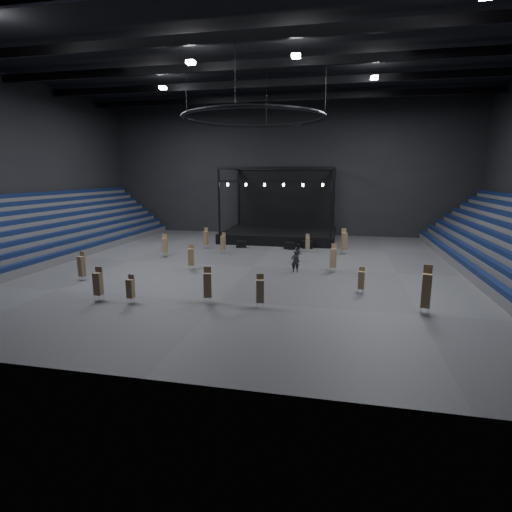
% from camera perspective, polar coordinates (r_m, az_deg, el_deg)
% --- Properties ---
extents(floor, '(50.00, 50.00, 0.00)m').
position_cam_1_polar(floor, '(36.57, -0.33, -1.49)').
color(floor, '#414143').
rests_on(floor, ground).
extents(ceiling, '(50.00, 42.00, 0.20)m').
position_cam_1_polar(ceiling, '(36.93, -0.37, 26.86)').
color(ceiling, black).
rests_on(ceiling, wall_back).
extents(wall_back, '(50.00, 0.20, 18.00)m').
position_cam_1_polar(wall_back, '(56.32, 4.34, 12.30)').
color(wall_back, black).
rests_on(wall_back, ground).
extents(wall_front, '(50.00, 0.20, 18.00)m').
position_cam_1_polar(wall_front, '(15.78, -17.41, 13.70)').
color(wall_front, black).
rests_on(wall_front, ground).
extents(wall_left, '(0.20, 42.00, 18.00)m').
position_cam_1_polar(wall_left, '(47.71, -31.75, 10.77)').
color(wall_left, black).
rests_on(wall_left, ground).
extents(bleachers_left, '(7.20, 40.00, 6.40)m').
position_cam_1_polar(bleachers_left, '(46.78, -28.98, 2.09)').
color(bleachers_left, '#4E4E51').
rests_on(bleachers_left, floor).
extents(stage, '(14.00, 10.00, 9.20)m').
position_cam_1_polar(stage, '(52.05, 3.50, 4.03)').
color(stage, black).
rests_on(stage, floor).
extents(truss_ring, '(12.30, 12.30, 5.15)m').
position_cam_1_polar(truss_ring, '(35.93, -0.36, 19.14)').
color(truss_ring, black).
rests_on(truss_ring, ceiling).
extents(roof_girders, '(49.00, 30.35, 0.70)m').
position_cam_1_polar(roof_girders, '(36.72, -0.37, 25.65)').
color(roof_girders, black).
rests_on(roof_girders, ceiling).
extents(floodlights, '(28.60, 16.60, 0.25)m').
position_cam_1_polar(floodlights, '(32.80, -2.04, 26.28)').
color(floodlights, white).
rests_on(floodlights, roof_girders).
extents(flight_case_left, '(1.24, 0.79, 0.76)m').
position_cam_1_polar(flight_case_left, '(45.90, -2.12, 1.68)').
color(flight_case_left, black).
rests_on(flight_case_left, floor).
extents(flight_case_mid, '(1.34, 1.02, 0.80)m').
position_cam_1_polar(flight_case_mid, '(45.02, 4.83, 1.47)').
color(flight_case_mid, black).
rests_on(flight_case_mid, floor).
extents(flight_case_right, '(1.30, 0.69, 0.85)m').
position_cam_1_polar(flight_case_right, '(45.76, 7.35, 1.61)').
color(flight_case_right, black).
rests_on(flight_case_right, floor).
extents(chair_stack_0, '(0.49, 0.49, 1.96)m').
position_cam_1_polar(chair_stack_0, '(43.55, 7.38, 1.92)').
color(chair_stack_0, silver).
rests_on(chair_stack_0, floor).
extents(chair_stack_1, '(0.51, 0.51, 2.33)m').
position_cam_1_polar(chair_stack_1, '(34.41, -23.65, -1.28)').
color(chair_stack_1, silver).
rests_on(chair_stack_1, floor).
extents(chair_stack_2, '(0.43, 0.43, 1.89)m').
position_cam_1_polar(chair_stack_2, '(27.36, -17.49, -4.39)').
color(chair_stack_2, silver).
rests_on(chair_stack_2, floor).
extents(chair_stack_3, '(0.68, 0.68, 2.72)m').
position_cam_1_polar(chair_stack_3, '(43.00, 12.48, 2.12)').
color(chair_stack_3, silver).
rests_on(chair_stack_3, floor).
extents(chair_stack_4, '(0.49, 0.49, 2.36)m').
position_cam_1_polar(chair_stack_4, '(45.64, -7.19, 2.60)').
color(chair_stack_4, silver).
rests_on(chair_stack_4, floor).
extents(chair_stack_5, '(0.56, 0.56, 2.18)m').
position_cam_1_polar(chair_stack_5, '(25.07, 0.59, -4.92)').
color(chair_stack_5, silver).
rests_on(chair_stack_5, floor).
extents(chair_stack_6, '(0.51, 0.51, 2.28)m').
position_cam_1_polar(chair_stack_6, '(28.52, -21.63, -3.62)').
color(chair_stack_6, silver).
rests_on(chair_stack_6, floor).
extents(chair_stack_7, '(0.54, 0.54, 2.47)m').
position_cam_1_polar(chair_stack_7, '(34.89, 10.99, -0.21)').
color(chair_stack_7, silver).
rests_on(chair_stack_7, floor).
extents(chair_stack_8, '(0.61, 0.61, 2.40)m').
position_cam_1_polar(chair_stack_8, '(26.19, -6.93, -4.05)').
color(chair_stack_8, silver).
rests_on(chair_stack_8, floor).
extents(chair_stack_9, '(0.60, 0.60, 2.29)m').
position_cam_1_polar(chair_stack_9, '(41.85, -12.90, 1.56)').
color(chair_stack_9, silver).
rests_on(chair_stack_9, floor).
extents(chair_stack_10, '(0.47, 0.47, 1.89)m').
position_cam_1_polar(chair_stack_10, '(29.09, 14.81, -3.28)').
color(chair_stack_10, silver).
rests_on(chair_stack_10, floor).
extents(chair_stack_11, '(0.61, 0.61, 3.01)m').
position_cam_1_polar(chair_stack_11, '(25.99, 23.15, -4.44)').
color(chair_stack_11, silver).
rests_on(chair_stack_11, floor).
extents(chair_stack_12, '(0.58, 0.58, 2.23)m').
position_cam_1_polar(chair_stack_12, '(35.59, -9.26, -0.07)').
color(chair_stack_12, silver).
rests_on(chair_stack_12, floor).
extents(chair_stack_13, '(0.51, 0.51, 2.22)m').
position_cam_1_polar(chair_stack_13, '(42.61, -4.73, 1.91)').
color(chair_stack_13, silver).
rests_on(chair_stack_13, floor).
extents(man_center, '(0.76, 0.58, 1.89)m').
position_cam_1_polar(man_center, '(34.40, 5.63, -0.77)').
color(man_center, black).
rests_on(man_center, floor).
extents(crew_member, '(0.85, 1.00, 1.81)m').
position_cam_1_polar(crew_member, '(38.36, 6.13, 0.45)').
color(crew_member, black).
rests_on(crew_member, floor).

